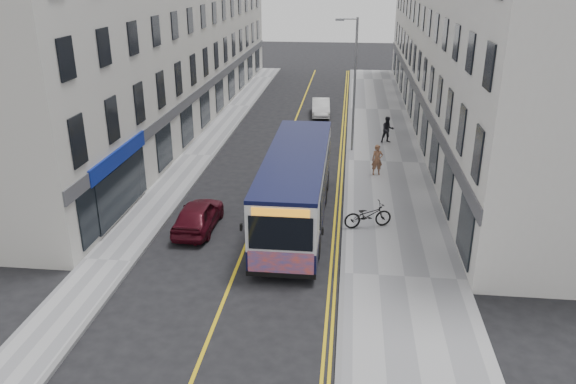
% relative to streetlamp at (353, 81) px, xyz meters
% --- Properties ---
extents(ground, '(140.00, 140.00, 0.00)m').
position_rel_streetlamp_xyz_m(ground, '(-4.17, -14.00, -4.38)').
color(ground, black).
rests_on(ground, ground).
extents(pavement_east, '(4.50, 64.00, 0.12)m').
position_rel_streetlamp_xyz_m(pavement_east, '(2.08, -2.00, -4.32)').
color(pavement_east, '#99989B').
rests_on(pavement_east, ground).
extents(pavement_west, '(2.00, 64.00, 0.12)m').
position_rel_streetlamp_xyz_m(pavement_west, '(-9.17, -2.00, -4.32)').
color(pavement_west, '#99989B').
rests_on(pavement_west, ground).
extents(kerb_east, '(0.18, 64.00, 0.13)m').
position_rel_streetlamp_xyz_m(kerb_east, '(-0.17, -2.00, -4.32)').
color(kerb_east, slate).
rests_on(kerb_east, ground).
extents(kerb_west, '(0.18, 64.00, 0.13)m').
position_rel_streetlamp_xyz_m(kerb_west, '(-8.17, -2.00, -4.32)').
color(kerb_west, slate).
rests_on(kerb_west, ground).
extents(road_centre_line, '(0.12, 64.00, 0.01)m').
position_rel_streetlamp_xyz_m(road_centre_line, '(-4.17, -2.00, -4.38)').
color(road_centre_line, gold).
rests_on(road_centre_line, ground).
extents(road_dbl_yellow_inner, '(0.10, 64.00, 0.01)m').
position_rel_streetlamp_xyz_m(road_dbl_yellow_inner, '(-0.62, -2.00, -4.38)').
color(road_dbl_yellow_inner, gold).
rests_on(road_dbl_yellow_inner, ground).
extents(road_dbl_yellow_outer, '(0.10, 64.00, 0.01)m').
position_rel_streetlamp_xyz_m(road_dbl_yellow_outer, '(-0.42, -2.00, -4.38)').
color(road_dbl_yellow_outer, gold).
rests_on(road_dbl_yellow_outer, ground).
extents(terrace_east, '(6.00, 46.00, 13.00)m').
position_rel_streetlamp_xyz_m(terrace_east, '(7.33, 7.00, 2.12)').
color(terrace_east, silver).
rests_on(terrace_east, ground).
extents(terrace_west, '(6.00, 46.00, 13.00)m').
position_rel_streetlamp_xyz_m(terrace_west, '(-13.17, 7.00, 2.12)').
color(terrace_west, beige).
rests_on(terrace_west, ground).
extents(streetlamp, '(1.32, 0.18, 8.00)m').
position_rel_streetlamp_xyz_m(streetlamp, '(0.00, 0.00, 0.00)').
color(streetlamp, gray).
rests_on(streetlamp, ground).
extents(city_bus, '(2.58, 11.05, 3.21)m').
position_rel_streetlamp_xyz_m(city_bus, '(-2.35, -10.63, -2.63)').
color(city_bus, black).
rests_on(city_bus, ground).
extents(bicycle, '(2.24, 1.36, 1.11)m').
position_rel_streetlamp_xyz_m(bicycle, '(0.81, -11.12, -3.71)').
color(bicycle, black).
rests_on(bicycle, pavement_east).
extents(pedestrian_near, '(0.67, 0.50, 1.67)m').
position_rel_streetlamp_xyz_m(pedestrian_near, '(1.44, -4.32, -3.43)').
color(pedestrian_near, brown).
rests_on(pedestrian_near, pavement_east).
extents(pedestrian_far, '(0.94, 0.81, 1.69)m').
position_rel_streetlamp_xyz_m(pedestrian_far, '(2.32, 1.91, -3.42)').
color(pedestrian_far, black).
rests_on(pedestrian_far, pavement_east).
extents(car_white, '(1.59, 3.88, 1.25)m').
position_rel_streetlamp_xyz_m(car_white, '(-2.37, 9.12, -3.76)').
color(car_white, silver).
rests_on(car_white, ground).
extents(car_maroon, '(1.62, 3.89, 1.32)m').
position_rel_streetlamp_xyz_m(car_maroon, '(-6.47, -11.90, -3.72)').
color(car_maroon, '#460B16').
rests_on(car_maroon, ground).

